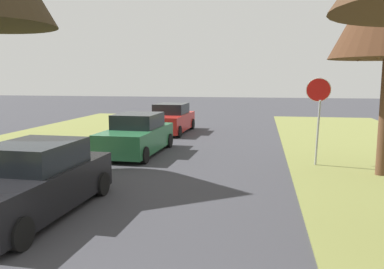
{
  "coord_description": "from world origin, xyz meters",
  "views": [
    {
      "loc": [
        2.67,
        -0.44,
        2.97
      ],
      "look_at": [
        0.82,
        9.87,
        1.45
      ],
      "focal_mm": 36.53,
      "sensor_mm": 36.0,
      "label": 1
    }
  ],
  "objects": [
    {
      "name": "parked_sedan_red",
      "position": [
        -2.24,
        20.25,
        0.72
      ],
      "size": [
        2.05,
        4.45,
        1.57
      ],
      "color": "red",
      "rests_on": "ground"
    },
    {
      "name": "parked_sedan_black",
      "position": [
        -2.22,
        7.08,
        0.72
      ],
      "size": [
        2.05,
        4.45,
        1.57
      ],
      "color": "black",
      "rests_on": "ground"
    },
    {
      "name": "stop_sign_far",
      "position": [
        4.5,
        13.05,
        2.17
      ],
      "size": [
        0.82,
        0.63,
        2.93
      ],
      "color": "#9EA0A5",
      "rests_on": "grass_verge_right"
    },
    {
      "name": "parked_sedan_green",
      "position": [
        -2.16,
        14.15,
        0.72
      ],
      "size": [
        2.05,
        4.45,
        1.57
      ],
      "color": "#28663D",
      "rests_on": "ground"
    }
  ]
}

